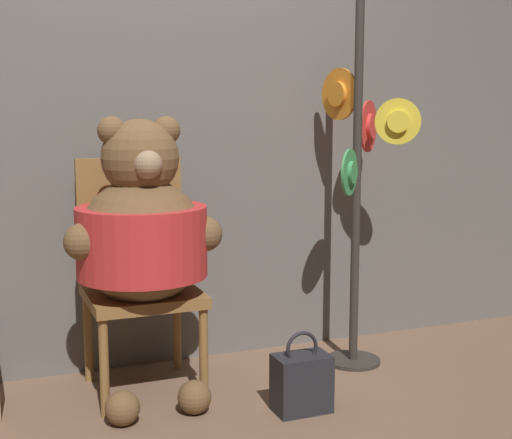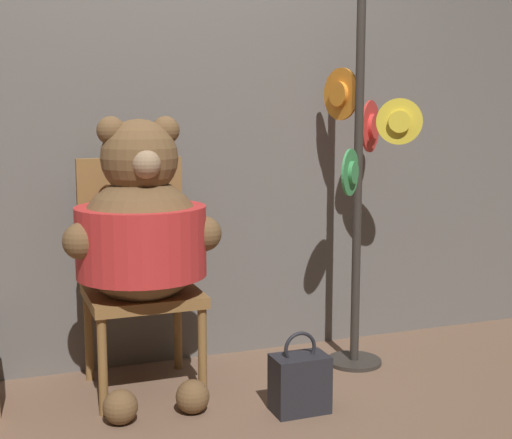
{
  "view_description": "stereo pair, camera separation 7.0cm",
  "coord_description": "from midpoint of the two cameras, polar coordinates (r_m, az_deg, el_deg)",
  "views": [
    {
      "loc": [
        -0.81,
        -2.9,
        1.27
      ],
      "look_at": [
        0.42,
        0.17,
        0.78
      ],
      "focal_mm": 50.0,
      "sensor_mm": 36.0,
      "label": 1
    },
    {
      "loc": [
        -0.75,
        -2.92,
        1.27
      ],
      "look_at": [
        0.42,
        0.17,
        0.78
      ],
      "focal_mm": 50.0,
      "sensor_mm": 36.0,
      "label": 2
    }
  ],
  "objects": [
    {
      "name": "wall_back",
      "position": [
        3.61,
        -8.28,
        9.88
      ],
      "size": [
        8.0,
        0.1,
        2.73
      ],
      "color": "#66605B",
      "rests_on": "ground_plane"
    },
    {
      "name": "hat_display_rack",
      "position": [
        3.6,
        8.93,
        3.24
      ],
      "size": [
        0.45,
        0.43,
        1.85
      ],
      "color": "#332D28",
      "rests_on": "ground_plane"
    },
    {
      "name": "teddy_bear",
      "position": [
        3.16,
        -8.52,
        -1.06
      ],
      "size": [
        0.69,
        0.61,
        1.26
      ],
      "color": "brown",
      "rests_on": "ground_plane"
    },
    {
      "name": "chair",
      "position": [
        3.37,
        -8.86,
        -3.88
      ],
      "size": [
        0.5,
        0.5,
        1.07
      ],
      "color": "olive",
      "rests_on": "ground_plane"
    },
    {
      "name": "ground_plane",
      "position": [
        3.27,
        -5.35,
        -14.45
      ],
      "size": [
        14.0,
        14.0,
        0.0
      ],
      "primitive_type": "plane",
      "color": "brown"
    },
    {
      "name": "handbag_on_ground",
      "position": [
        3.14,
        4.18,
        -12.86
      ],
      "size": [
        0.24,
        0.15,
        0.36
      ],
      "color": "#232328",
      "rests_on": "ground_plane"
    }
  ]
}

